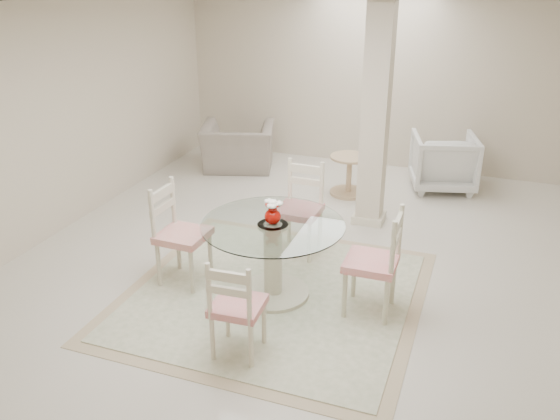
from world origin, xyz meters
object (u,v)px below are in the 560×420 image
(dining_chair_east, at_px, (380,255))
(armchair_white, at_px, (443,162))
(dining_table, at_px, (273,260))
(side_table, at_px, (349,177))
(dining_chair_south, at_px, (235,302))
(dining_chair_west, at_px, (176,226))
(recliner_taupe, at_px, (238,147))
(dining_chair_north, at_px, (301,201))
(column, at_px, (376,117))
(red_vase, at_px, (273,212))

(dining_chair_east, relative_size, armchair_white, 1.32)
(dining_table, bearing_deg, dining_chair_east, 2.85)
(side_table, bearing_deg, dining_chair_south, -89.82)
(dining_chair_west, xyz_separation_m, side_table, (1.07, 2.94, -0.36))
(recliner_taupe, bearing_deg, dining_chair_north, 110.40)
(dining_chair_north, height_order, dining_chair_south, dining_chair_north)
(dining_chair_west, bearing_deg, dining_chair_south, -129.92)
(column, bearing_deg, dining_chair_south, -98.39)
(armchair_white, distance_m, side_table, 1.39)
(red_vase, xyz_separation_m, armchair_white, (1.25, 3.57, -0.51))
(red_vase, relative_size, recliner_taupe, 0.22)
(red_vase, height_order, dining_chair_south, dining_chair_south)
(dining_chair_east, xyz_separation_m, recliner_taupe, (-2.87, 3.29, -0.26))
(dining_chair_east, distance_m, dining_chair_south, 1.44)
(dining_table, xyz_separation_m, recliner_taupe, (-1.85, 3.34, -0.05))
(dining_chair_east, bearing_deg, dining_table, -87.74)
(dining_chair_west, distance_m, recliner_taupe, 3.49)
(dining_chair_south, relative_size, side_table, 1.84)
(dining_table, distance_m, side_table, 2.89)
(column, relative_size, dining_chair_east, 2.31)
(dining_chair_north, height_order, dining_chair_west, dining_chair_west)
(dining_table, height_order, side_table, dining_table)
(dining_chair_south, distance_m, armchair_white, 4.74)
(red_vase, bearing_deg, dining_chair_east, 2.87)
(recliner_taupe, bearing_deg, side_table, 149.20)
(dining_table, bearing_deg, red_vase, -18.43)
(red_vase, relative_size, armchair_white, 0.27)
(dining_chair_west, distance_m, side_table, 3.15)
(dining_chair_south, bearing_deg, red_vase, -90.25)
(dining_chair_south, bearing_deg, side_table, -93.07)
(recliner_taupe, bearing_deg, dining_table, 101.50)
(dining_chair_north, height_order, recliner_taupe, dining_chair_north)
(dining_chair_east, distance_m, side_table, 3.03)
(recliner_taupe, bearing_deg, red_vase, 101.51)
(dining_chair_west, relative_size, armchair_white, 1.33)
(column, relative_size, armchair_white, 3.06)
(dining_chair_east, bearing_deg, dining_chair_north, -132.77)
(column, distance_m, dining_table, 2.35)
(dining_table, distance_m, dining_chair_west, 1.05)
(recliner_taupe, height_order, armchair_white, armchair_white)
(red_vase, bearing_deg, recliner_taupe, 119.01)
(dining_table, bearing_deg, recliner_taupe, 119.00)
(dining_table, relative_size, dining_chair_north, 1.19)
(dining_table, relative_size, armchair_white, 1.55)
(armchair_white, bearing_deg, dining_chair_south, 59.99)
(dining_table, relative_size, recliner_taupe, 1.26)
(dining_table, relative_size, dining_chair_south, 1.33)
(dining_chair_south, bearing_deg, armchair_white, -107.82)
(dining_table, height_order, recliner_taupe, dining_table)
(red_vase, bearing_deg, dining_table, 161.57)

